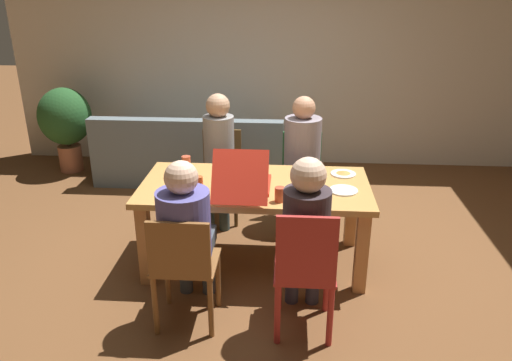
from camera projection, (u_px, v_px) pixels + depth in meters
The scene contains 20 objects.
ground_plane at pixel (255, 261), 4.33m from camera, with size 20.00×20.00×0.00m, color brown.
back_wall at pixel (271, 49), 6.22m from camera, with size 6.56×0.12×2.91m, color beige.
dining_table at pixel (255, 196), 4.10m from camera, with size 1.85×0.92×0.72m.
chair_0 at pixel (301, 171), 4.95m from camera, with size 0.40×0.42×0.87m.
person_0 at pixel (302, 152), 4.74m from camera, with size 0.35×0.53×1.26m.
chair_1 at pixel (184, 265), 3.34m from camera, with size 0.43×0.40×0.86m.
person_1 at pixel (186, 226), 3.39m from camera, with size 0.36×0.57×1.20m.
chair_2 at pixel (305, 270), 3.25m from camera, with size 0.40×0.44×0.95m.
person_2 at pixel (306, 228), 3.30m from camera, with size 0.31×0.49×1.25m.
chair_3 at pixel (221, 168), 5.04m from camera, with size 0.41×0.46×0.86m.
person_3 at pixel (218, 149), 4.81m from camera, with size 0.30×0.47×1.27m.
pizza_box_0 at pixel (243, 183), 3.94m from camera, with size 0.41×0.64×0.38m.
plate_0 at pixel (343, 173), 4.25m from camera, with size 0.21×0.21×0.03m.
plate_1 at pixel (344, 190), 3.92m from camera, with size 0.22×0.22×0.01m.
drinking_glass_0 at pixel (186, 163), 4.36m from camera, with size 0.08×0.08×0.12m, color #BD4F35.
drinking_glass_1 at pixel (280, 194), 3.72m from camera, with size 0.07×0.07×0.11m, color #BA4A31.
drinking_glass_2 at pixel (299, 180), 3.94m from camera, with size 0.06×0.06×0.15m, color silver.
drinking_glass_3 at pixel (199, 184), 3.88m from camera, with size 0.06×0.06×0.13m, color #B55228.
couch at pixel (191, 157), 5.99m from camera, with size 2.20×0.78×0.81m.
potted_plant at pixel (65, 120), 6.14m from camera, with size 0.64×0.64×1.05m.
Camera 1 is at (0.27, -3.74, 2.26)m, focal length 35.26 mm.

